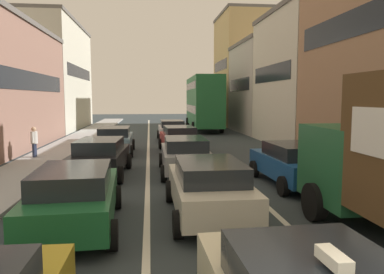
% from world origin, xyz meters
% --- Properties ---
extents(sidewalk_left, '(2.60, 64.00, 0.14)m').
position_xyz_m(sidewalk_left, '(-6.70, 20.00, 0.07)').
color(sidewalk_left, '#A3A3A3').
rests_on(sidewalk_left, ground).
extents(lane_stripe_left, '(0.16, 60.00, 0.01)m').
position_xyz_m(lane_stripe_left, '(-1.70, 20.00, 0.01)').
color(lane_stripe_left, silver).
rests_on(lane_stripe_left, ground).
extents(lane_stripe_right, '(0.16, 60.00, 0.01)m').
position_xyz_m(lane_stripe_right, '(1.70, 20.00, 0.01)').
color(lane_stripe_right, silver).
rests_on(lane_stripe_right, ground).
extents(building_row_right, '(7.20, 43.90, 12.48)m').
position_xyz_m(building_row_right, '(9.90, 22.97, 5.05)').
color(building_row_right, tan).
rests_on(building_row_right, ground).
extents(sedan_centre_lane_second, '(2.09, 4.31, 1.49)m').
position_xyz_m(sedan_centre_lane_second, '(-0.10, 7.32, 0.80)').
color(sedan_centre_lane_second, beige).
rests_on(sedan_centre_lane_second, ground).
extents(wagon_left_lane_second, '(2.24, 4.39, 1.49)m').
position_xyz_m(wagon_left_lane_second, '(-3.37, 6.78, 0.80)').
color(wagon_left_lane_second, '#19592D').
rests_on(wagon_left_lane_second, ground).
extents(hatchback_centre_lane_third, '(2.08, 4.31, 1.49)m').
position_xyz_m(hatchback_centre_lane_third, '(-0.18, 12.86, 0.80)').
color(hatchback_centre_lane_third, gray).
rests_on(hatchback_centre_lane_third, ground).
extents(sedan_left_lane_third, '(2.24, 4.39, 1.49)m').
position_xyz_m(sedan_left_lane_third, '(-3.54, 12.80, 0.80)').
color(sedan_left_lane_third, black).
rests_on(sedan_left_lane_third, ground).
extents(coupe_centre_lane_fourth, '(2.27, 4.40, 1.49)m').
position_xyz_m(coupe_centre_lane_fourth, '(0.05, 18.87, 0.80)').
color(coupe_centre_lane_fourth, '#A51E1E').
rests_on(coupe_centre_lane_fourth, ground).
extents(sedan_left_lane_fourth, '(2.09, 4.31, 1.49)m').
position_xyz_m(sedan_left_lane_fourth, '(-3.53, 18.76, 0.80)').
color(sedan_left_lane_fourth, '#759EB7').
rests_on(sedan_left_lane_fourth, ground).
extents(sedan_centre_lane_fifth, '(2.09, 4.32, 1.49)m').
position_xyz_m(sedan_centre_lane_fifth, '(-0.01, 24.67, 0.80)').
color(sedan_centre_lane_fifth, silver).
rests_on(sedan_centre_lane_fifth, ground).
extents(sedan_right_lane_behind_truck, '(2.18, 4.36, 1.49)m').
position_xyz_m(sedan_right_lane_behind_truck, '(3.43, 10.50, 0.80)').
color(sedan_right_lane_behind_truck, '#194C8C').
rests_on(sedan_right_lane_behind_truck, ground).
extents(bus_mid_queue_primary, '(3.00, 10.56, 5.06)m').
position_xyz_m(bus_mid_queue_primary, '(3.59, 33.47, 2.83)').
color(bus_mid_queue_primary, '#1E6033').
rests_on(bus_mid_queue_primary, ground).
extents(pedestrian_far_sidewalk, '(0.34, 0.54, 1.66)m').
position_xyz_m(pedestrian_far_sidewalk, '(-7.36, 17.18, 0.95)').
color(pedestrian_far_sidewalk, '#262D47').
rests_on(pedestrian_far_sidewalk, ground).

